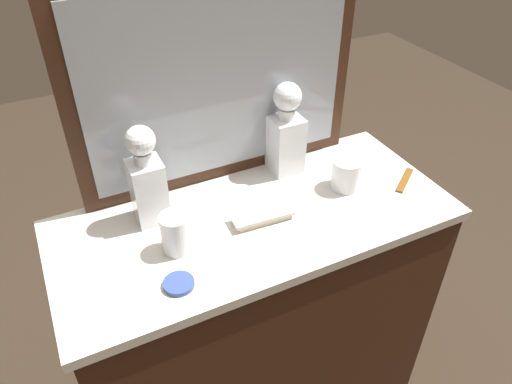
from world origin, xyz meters
TOP-DOWN VIEW (x-y plane):
  - dresser at (0.00, 0.00)m, footprint 1.06×0.47m
  - dresser_mirror at (0.00, 0.22)m, footprint 0.80×0.03m
  - crystal_decanter_far_right at (0.18, 0.16)m, footprint 0.09×0.09m
  - crystal_decanter_right at (-0.25, 0.11)m, footprint 0.08×0.08m
  - crystal_tumbler_rear at (0.29, 0.01)m, footprint 0.09×0.09m
  - crystal_tumbler_far_left at (-0.23, -0.03)m, footprint 0.07×0.07m
  - silver_brush_far_left at (0.01, -0.02)m, footprint 0.17×0.07m
  - porcelain_dish at (-0.26, -0.14)m, footprint 0.07×0.07m
  - tortoiseshell_comb at (0.46, -0.05)m, footprint 0.12×0.09m

SIDE VIEW (x-z plane):
  - dresser at x=0.00m, z-range 0.00..0.88m
  - tortoiseshell_comb at x=0.46m, z-range 0.88..0.88m
  - porcelain_dish at x=-0.26m, z-range 0.88..0.89m
  - silver_brush_far_left at x=0.01m, z-range 0.88..0.90m
  - crystal_tumbler_rear at x=0.29m, z-range 0.87..0.96m
  - crystal_tumbler_far_left at x=-0.23m, z-range 0.87..0.97m
  - crystal_decanter_right at x=-0.25m, z-range 0.85..1.12m
  - crystal_decanter_far_right at x=0.18m, z-range 0.85..1.13m
  - dresser_mirror at x=0.00m, z-range 0.88..1.46m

